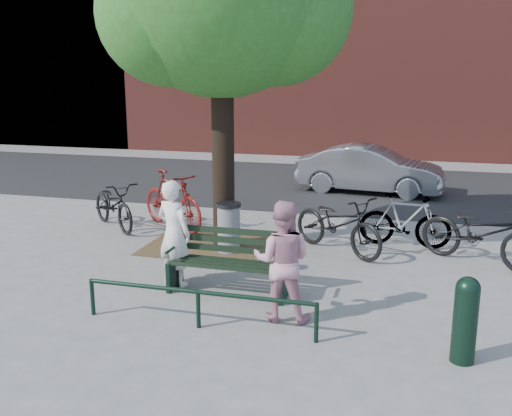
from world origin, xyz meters
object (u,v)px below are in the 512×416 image
(bollard, at_px, (465,317))
(bicycle_c, at_px, (338,224))
(park_bench, at_px, (230,260))
(person_right, at_px, (282,261))
(parked_car, at_px, (370,169))
(litter_bin, at_px, (229,227))
(person_left, at_px, (174,233))

(bollard, bearing_deg, bicycle_c, 117.46)
(park_bench, xyz_separation_m, bicycle_c, (1.28, 2.30, 0.05))
(bicycle_c, bearing_deg, bollard, -117.28)
(person_right, distance_m, bicycle_c, 3.06)
(person_right, bearing_deg, bollard, 161.53)
(park_bench, xyz_separation_m, parked_car, (1.41, 7.74, 0.15))
(litter_bin, bearing_deg, person_right, -58.34)
(parked_car, bearing_deg, person_right, -176.94)
(person_right, relative_size, bollard, 1.59)
(bollard, bearing_deg, park_bench, 157.52)
(person_left, distance_m, bollard, 4.29)
(litter_bin, bearing_deg, bicycle_c, 15.39)
(person_right, height_order, bollard, person_right)
(litter_bin, bearing_deg, person_left, -99.94)
(bollard, distance_m, parked_car, 9.21)
(bicycle_c, bearing_deg, parked_car, 33.85)
(park_bench, bearing_deg, person_right, -37.33)
(park_bench, distance_m, person_right, 1.24)
(person_left, bearing_deg, bollard, 179.80)
(person_right, bearing_deg, park_bench, -41.04)
(park_bench, height_order, bollard, bollard)
(bollard, height_order, litter_bin, bollard)
(bicycle_c, relative_size, parked_car, 0.53)
(person_right, xyz_separation_m, bicycle_c, (0.33, 3.03, -0.26))
(person_right, bearing_deg, parked_car, -96.82)
(park_bench, bearing_deg, bicycle_c, 61.01)
(bollard, xyz_separation_m, litter_bin, (-3.75, 3.09, -0.08))
(person_right, xyz_separation_m, bollard, (2.20, -0.58, -0.26))
(park_bench, relative_size, bicycle_c, 0.86)
(parked_car, bearing_deg, person_left, 169.41)
(park_bench, height_order, person_left, person_left)
(person_right, distance_m, litter_bin, 2.97)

